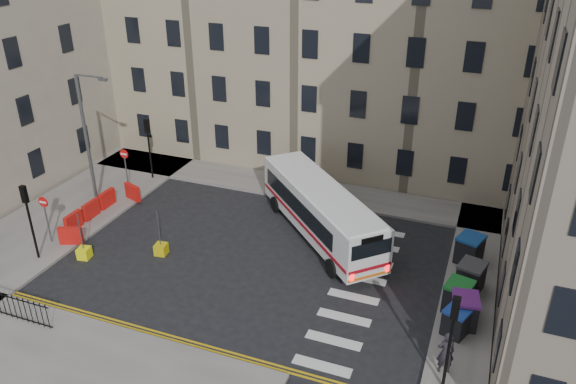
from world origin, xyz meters
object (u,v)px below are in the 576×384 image
Objects in this scene: bus at (320,209)px; wheelie_bin_b at (464,311)px; streetlamp at (87,140)px; wheelie_bin_a at (457,321)px; wheelie_bin_e at (470,249)px; wheelie_bin_c at (458,296)px; bollard_chevron at (161,249)px; pedestrian at (446,352)px; wheelie_bin_d at (471,277)px; bollard_yellow at (84,253)px.

wheelie_bin_b is at bearing -76.38° from bus.
bus is at bearing 6.39° from streetlamp.
wheelie_bin_e is at bearing 112.15° from wheelie_bin_a.
wheelie_bin_e reaches higher than wheelie_bin_c.
streetlamp is 8.40m from bollard_chevron.
bus reaches higher than pedestrian.
bus is (13.78, 1.54, -2.67)m from streetlamp.
wheelie_bin_a is 0.91× the size of wheelie_bin_d.
wheelie_bin_d is 19.33m from bollard_yellow.
streetlamp is 22.40m from wheelie_bin_a.
wheelie_bin_d is (0.05, 2.68, 0.00)m from wheelie_bin_b.
wheelie_bin_b is 2.68m from wheelie_bin_d.
bus is 8.58m from wheelie_bin_d.
bollard_chevron is at bearing 169.49° from bus.
bollard_yellow is (-10.69, -6.54, -1.37)m from bus.
wheelie_bin_c is (7.79, -4.17, -0.81)m from bus.
bus is 8.74m from bollard_chevron.
wheelie_bin_d is 0.94× the size of wheelie_bin_e.
bollard_chevron is (-14.89, 3.46, -0.78)m from pedestrian.
wheelie_bin_e is at bearing -44.03° from bus.
pedestrian is (-0.42, -3.15, 0.22)m from wheelie_bin_b.
bus is at bearing 164.75° from wheelie_bin_c.
wheelie_bin_b is 1.00m from wheelie_bin_c.
wheelie_bin_b is at bearing -56.81° from wheelie_bin_c.
wheelie_bin_b is 3.18m from pedestrian.
wheelie_bin_e is 8.29m from pedestrian.
wheelie_bin_a is 15.13m from bollard_chevron.
wheelie_bin_b is 0.94× the size of wheelie_bin_d.
streetlamp is 22.03m from wheelie_bin_e.
bollard_yellow is (-18.83, -1.44, -0.56)m from wheelie_bin_b.
streetlamp is 0.88× the size of bus.
wheelie_bin_d is 5.85m from pedestrian.
bollard_yellow is (3.09, -5.00, -4.04)m from streetlamp.
wheelie_bin_e is 15.86m from bollard_chevron.
bus is 15.43× the size of bollard_chevron.
bollard_yellow is at bearing 167.20° from bus.
wheelie_bin_d reaches higher than wheelie_bin_b.
wheelie_bin_c is at bearing -6.94° from streetlamp.
wheelie_bin_a is (7.91, -5.81, -0.90)m from bus.
wheelie_bin_d is at bearing 12.29° from bollard_yellow.
bus is at bearing 33.76° from bollard_chevron.
streetlamp is at bearing 153.81° from bollard_chevron.
wheelie_bin_c reaches higher than wheelie_bin_a.
bollard_yellow is 1.00× the size of bollard_chevron.
pedestrian is at bearing -78.11° from wheelie_bin_c.
streetlamp reaches higher than wheelie_bin_b.
wheelie_bin_b is 15.32m from bollard_chevron.
streetlamp is 22.01m from wheelie_bin_c.
bollard_yellow is at bearing -153.07° from wheelie_bin_d.
wheelie_bin_e is (0.13, 4.20, 0.03)m from wheelie_bin_c.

